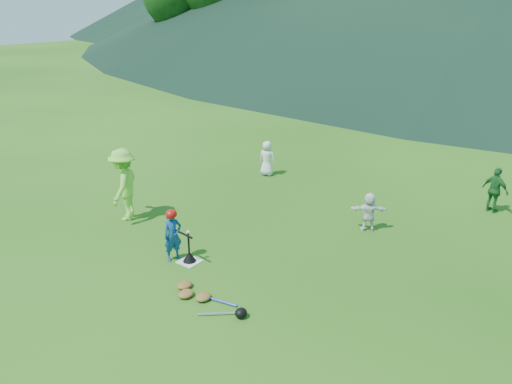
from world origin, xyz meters
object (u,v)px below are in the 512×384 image
batter_child (173,235)px  fielder_c (495,190)px  fielder_a (267,158)px  equipment_pile (203,297)px  fielder_d (369,212)px  home_plate (190,261)px  batting_tee (189,257)px  adult_coach (124,185)px

batter_child → fielder_c: fielder_c is taller
fielder_a → equipment_pile: 7.62m
fielder_a → fielder_d: (4.53, -1.97, -0.08)m
home_plate → fielder_d: size_ratio=0.45×
fielder_a → fielder_d: bearing=146.0°
batting_tee → equipment_pile: 1.59m
home_plate → batting_tee: size_ratio=0.66×
fielder_a → equipment_pile: fielder_a is taller
batter_child → fielder_c: 8.79m
fielder_c → equipment_pile: fielder_c is taller
home_plate → equipment_pile: equipment_pile is taller
equipment_pile → fielder_c: bearing=66.4°
batting_tee → home_plate: bearing=0.0°
batting_tee → fielder_a: bearing=109.2°
adult_coach → equipment_pile: 4.68m
adult_coach → fielder_c: 9.98m
adult_coach → batting_tee: size_ratio=2.84×
batting_tee → batter_child: bearing=-162.6°
batter_child → equipment_pile: (1.63, -0.84, -0.53)m
adult_coach → fielder_a: size_ratio=1.66×
fielder_d → batting_tee: bearing=25.1°
fielder_c → fielder_d: 3.86m
fielder_a → equipment_pile: bearing=105.3°
fielder_c → home_plate: bearing=76.2°
adult_coach → fielder_a: bearing=138.7°
fielder_d → batting_tee: fielder_d is taller
batter_child → adult_coach: adult_coach is taller
fielder_c → fielder_d: bearing=74.3°
fielder_d → fielder_c: bearing=-158.5°
adult_coach → equipment_pile: bearing=37.4°
fielder_c → fielder_d: fielder_c is taller
fielder_d → batting_tee: (-2.49, -3.91, -0.37)m
fielder_a → equipment_pile: (3.31, -6.84, -0.52)m
home_plate → fielder_d: (2.49, 3.91, 0.49)m
batter_child → equipment_pile: batter_child is taller
adult_coach → fielder_a: 5.23m
fielder_d → equipment_pile: bearing=43.4°
home_plate → adult_coach: adult_coach is taller
home_plate → fielder_d: bearing=57.6°
home_plate → fielder_c: bearing=55.9°
fielder_a → batting_tee: fielder_a is taller
fielder_c → fielder_a: bearing=29.9°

